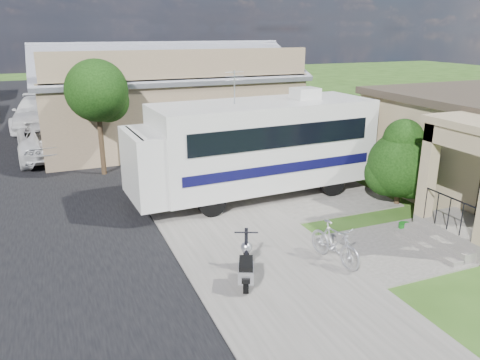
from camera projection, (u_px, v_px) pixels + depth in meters
name	position (u px, v px, depth m)	size (l,w,h in m)	color
ground	(293.00, 251.00, 12.43)	(120.00, 120.00, 0.00)	#254512
street_slab	(5.00, 178.00, 18.53)	(9.00, 80.00, 0.02)	black
sidewalk_slab	(166.00, 160.00, 20.87)	(4.00, 80.00, 0.06)	#5C5852
driveway_slab	(270.00, 191.00, 16.93)	(7.00, 6.00, 0.05)	#5C5852
walk_slab	(409.00, 247.00, 12.62)	(4.00, 3.00, 0.05)	#5C5852
warehouse	(165.00, 103.00, 24.12)	(12.50, 8.40, 5.04)	#837051
street_tree_a	(100.00, 94.00, 18.07)	(2.44, 2.40, 4.58)	#302115
street_tree_b	(80.00, 70.00, 26.83)	(2.44, 2.40, 4.73)	#302115
street_tree_c	(71.00, 64.00, 34.84)	(2.44, 2.40, 4.42)	#302115
motorhome	(255.00, 145.00, 15.96)	(8.57, 3.11, 4.33)	silver
shrub	(401.00, 161.00, 15.34)	(2.37, 2.26, 2.91)	#302115
scooter	(246.00, 266.00, 10.67)	(0.87, 1.52, 1.05)	black
bicycle	(334.00, 245.00, 11.59)	(0.49, 1.72, 1.03)	#B4B4BC
pickup_truck	(49.00, 139.00, 21.49)	(2.70, 5.85, 1.63)	silver
van	(37.00, 113.00, 27.68)	(2.49, 6.13, 1.78)	silver
garden_hose	(405.00, 227.00, 13.73)	(0.37, 0.37, 0.17)	#156A18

